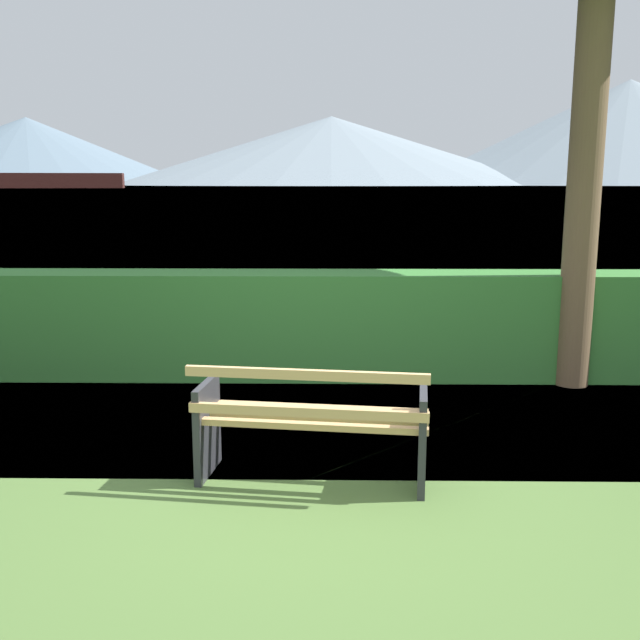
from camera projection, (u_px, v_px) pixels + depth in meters
The scene contains 6 objects.
ground_plane at pixel (313, 478), 5.07m from camera, with size 1400.00×1400.00×0.00m, color #4C6B33.
water_surface at pixel (331, 187), 309.45m from camera, with size 620.00×620.00×0.00m, color slate.
park_bench at pixel (312, 423), 4.93m from camera, with size 1.65×0.76×0.87m.
hedge_row at pixel (319, 325), 7.65m from camera, with size 7.56×0.65×1.12m, color #387A33.
cargo_ship_large at pixel (10, 175), 252.52m from camera, with size 67.30×22.56×16.25m.
distant_hills at pixel (397, 142), 558.73m from camera, with size 777.54×345.78×78.46m.
Camera 1 is at (0.12, -4.77, 2.05)m, focal length 40.42 mm.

